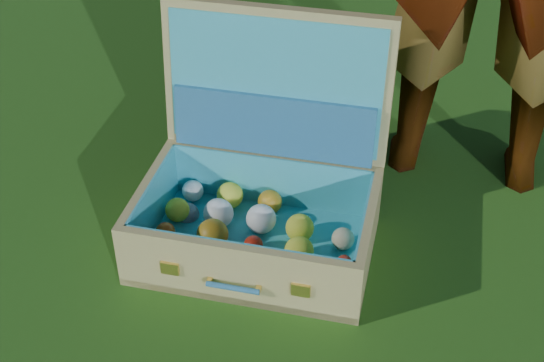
{
  "coord_description": "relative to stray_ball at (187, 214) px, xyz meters",
  "views": [
    {
      "loc": [
        0.62,
        -1.14,
        1.33
      ],
      "look_at": [
        -0.2,
        0.16,
        0.18
      ],
      "focal_mm": 50.0,
      "sensor_mm": 36.0,
      "label": 1
    }
  ],
  "objects": [
    {
      "name": "suitcase",
      "position": [
        0.19,
        0.07,
        0.13
      ],
      "size": [
        0.71,
        0.64,
        0.57
      ],
      "rotation": [
        0.0,
        0.0,
        0.33
      ],
      "color": "tan",
      "rests_on": "ground"
    },
    {
      "name": "ground",
      "position": [
        0.42,
        -0.08,
        -0.03
      ],
      "size": [
        60.0,
        60.0,
        0.0
      ],
      "primitive_type": "plane",
      "color": "#215114",
      "rests_on": "ground"
    },
    {
      "name": "stray_ball",
      "position": [
        0.0,
        0.0,
        0.0
      ],
      "size": [
        0.06,
        0.06,
        0.06
      ],
      "primitive_type": "sphere",
      "color": "#385992",
      "rests_on": "ground"
    }
  ]
}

